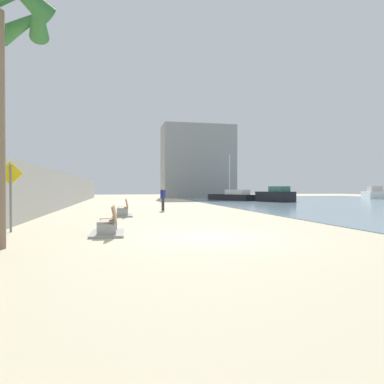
{
  "coord_description": "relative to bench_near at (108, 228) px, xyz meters",
  "views": [
    {
      "loc": [
        -2.83,
        -10.83,
        1.58
      ],
      "look_at": [
        3.06,
        17.1,
        1.27
      ],
      "focal_mm": 32.14,
      "sensor_mm": 36.0,
      "label": 1
    }
  ],
  "objects": [
    {
      "name": "ground_plane",
      "position": [
        3.22,
        16.73,
        -0.23
      ],
      "size": [
        120.0,
        120.0,
        0.0
      ],
      "primitive_type": "plane",
      "color": "beige"
    },
    {
      "name": "seawall",
      "position": [
        -4.28,
        16.73,
        1.16
      ],
      "size": [
        0.8,
        64.0,
        2.8
      ],
      "primitive_type": "cube",
      "color": "#9E9E99",
      "rests_on": "ground"
    },
    {
      "name": "bench_near",
      "position": [
        0.0,
        0.0,
        0.0
      ],
      "size": [
        1.13,
        2.12,
        0.98
      ],
      "color": "#9E9E99",
      "rests_on": "ground"
    },
    {
      "name": "bench_far",
      "position": [
        0.58,
        7.84,
        0.0
      ],
      "size": [
        1.16,
        2.13,
        0.98
      ],
      "color": "#9E9E99",
      "rests_on": "ground"
    },
    {
      "name": "person_walking",
      "position": [
        3.39,
        12.17,
        0.78
      ],
      "size": [
        0.41,
        0.39,
        1.73
      ],
      "color": "#333338",
      "rests_on": "ground"
    },
    {
      "name": "boat_outer",
      "position": [
        14.7,
        30.29,
        0.34
      ],
      "size": [
        4.86,
        7.47,
        5.93
      ],
      "color": "black",
      "rests_on": "water_bay"
    },
    {
      "name": "boat_nearest",
      "position": [
        18.0,
        24.63,
        0.51
      ],
      "size": [
        3.61,
        4.8,
        1.77
      ],
      "color": "black",
      "rests_on": "water_bay"
    },
    {
      "name": "boat_far_left",
      "position": [
        37.48,
        32.42,
        0.52
      ],
      "size": [
        4.11,
        5.6,
        1.87
      ],
      "color": "white",
      "rests_on": "water_bay"
    },
    {
      "name": "pedestrian_sign",
      "position": [
        -3.44,
        1.28,
        1.35
      ],
      "size": [
        0.85,
        0.08,
        2.54
      ],
      "color": "slate",
      "rests_on": "ground"
    },
    {
      "name": "harbor_building",
      "position": [
        13.37,
        44.73,
        5.83
      ],
      "size": [
        12.0,
        6.0,
        12.13
      ],
      "primitive_type": "cube",
      "color": "gray",
      "rests_on": "ground"
    }
  ]
}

